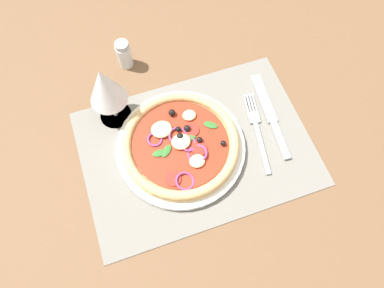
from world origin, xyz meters
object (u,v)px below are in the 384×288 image
plate (181,147)px  knife (270,114)px  pizza (180,144)px  wine_glass (105,87)px  fork (256,128)px  pepper_shaker (124,54)px

plate → knife: bearing=3.5°
pizza → wine_glass: (-10.23, 11.63, 7.67)cm
plate → fork: plate is taller
knife → pepper_shaker: bearing=52.7°
plate → wine_glass: bearing=131.3°
wine_glass → pepper_shaker: 14.87cm
pizza → knife: (19.66, 1.21, -2.00)cm
wine_glass → pizza: bearing=-48.7°
knife → pepper_shaker: pepper_shaker is taller
plate → wine_glass: wine_glass is taller
knife → wine_glass: 33.10cm
pizza → plate: bearing=-115.5°
knife → wine_glass: size_ratio=1.35×
pepper_shaker → pizza: bearing=-78.3°
knife → wine_glass: (-29.90, 10.42, 9.66)cm
plate → fork: 15.83cm
pepper_shaker → knife: bearing=-42.3°
pepper_shaker → plate: bearing=-78.3°
pizza → wine_glass: size_ratio=1.50×
plate → knife: size_ratio=1.25×
pizza → knife: size_ratio=1.12×
plate → pizza: size_ratio=1.12×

